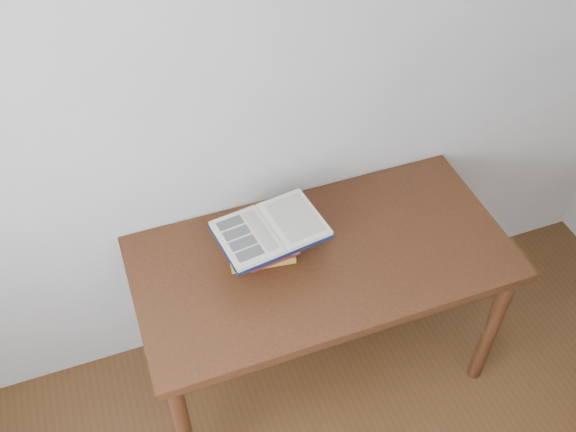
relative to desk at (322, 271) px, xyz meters
name	(u,v)px	position (x,y,z in m)	size (l,w,h in m)	color
desk	(322,271)	(0.00, 0.00, 0.00)	(1.45, 0.73, 0.78)	#472711
book_stack	(263,244)	(-0.21, 0.08, 0.16)	(0.27, 0.19, 0.13)	#AF9327
open_book	(271,229)	(-0.18, 0.08, 0.24)	(0.43, 0.32, 0.03)	black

